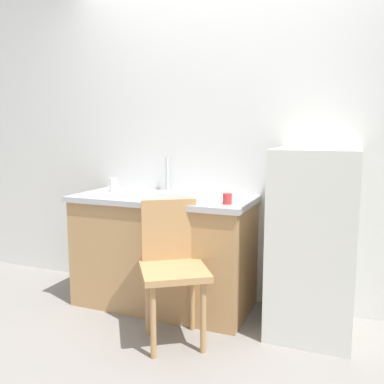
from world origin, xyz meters
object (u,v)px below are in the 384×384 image
refrigerator (314,242)px  dish_tray (180,196)px  cup_red (227,199)px  chair (172,264)px  cup_white (114,185)px

refrigerator → dish_tray: 0.96m
cup_red → dish_tray: bearing=171.0°
chair → refrigerator: bearing=-4.2°
chair → dish_tray: bearing=72.4°
refrigerator → cup_white: refrigerator is taller
refrigerator → cup_red: refrigerator is taller
dish_tray → cup_white: size_ratio=2.63×
dish_tray → cup_white: (-0.65, 0.15, 0.03)m
cup_white → cup_red: 1.04m
refrigerator → cup_white: bearing=177.7°
dish_tray → cup_white: cup_white is taller
chair → dish_tray: 0.54m
chair → dish_tray: size_ratio=3.18×
refrigerator → cup_red: (-0.55, -0.15, 0.27)m
refrigerator → chair: (-0.81, -0.46, -0.11)m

